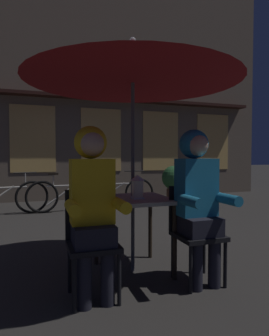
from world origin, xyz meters
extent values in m
plane|color=#2D2B28|center=(0.00, 0.00, 0.00)|extent=(60.00, 60.00, 0.00)
cube|color=#B2AD9E|center=(0.00, 0.00, 0.72)|extent=(0.72, 0.72, 0.04)
cylinder|color=#2D2319|center=(-0.31, -0.31, 0.35)|extent=(0.04, 0.04, 0.70)
cylinder|color=#2D2319|center=(0.31, -0.31, 0.35)|extent=(0.04, 0.04, 0.70)
cylinder|color=#2D2319|center=(-0.31, 0.31, 0.35)|extent=(0.04, 0.04, 0.70)
cylinder|color=#2D2319|center=(0.31, 0.31, 0.35)|extent=(0.04, 0.04, 0.70)
cylinder|color=#4C4C51|center=(0.00, 0.00, 1.12)|extent=(0.04, 0.04, 2.25)
cone|color=maroon|center=(0.00, 0.00, 2.06)|extent=(2.10, 2.10, 0.38)
sphere|color=#4C4C51|center=(0.00, 0.00, 2.28)|extent=(0.06, 0.06, 0.06)
cube|color=white|center=(0.02, -0.08, 0.75)|extent=(0.11, 0.11, 0.02)
cube|color=white|center=(0.02, -0.08, 0.84)|extent=(0.09, 0.09, 0.16)
pyramid|color=white|center=(0.02, -0.08, 0.94)|extent=(0.11, 0.11, 0.06)
cube|color=black|center=(-0.48, -0.44, 0.43)|extent=(0.40, 0.40, 0.04)
cylinder|color=black|center=(-0.31, -0.61, 0.21)|extent=(0.03, 0.03, 0.41)
cylinder|color=black|center=(-0.65, -0.61, 0.21)|extent=(0.03, 0.03, 0.41)
cylinder|color=black|center=(-0.31, -0.27, 0.21)|extent=(0.03, 0.03, 0.41)
cylinder|color=black|center=(-0.65, -0.27, 0.21)|extent=(0.03, 0.03, 0.41)
cube|color=black|center=(-0.48, -0.26, 0.66)|extent=(0.40, 0.03, 0.42)
cube|color=black|center=(0.48, -0.44, 0.43)|extent=(0.40, 0.40, 0.04)
cylinder|color=black|center=(0.65, -0.61, 0.21)|extent=(0.03, 0.03, 0.41)
cylinder|color=black|center=(0.31, -0.61, 0.21)|extent=(0.03, 0.03, 0.41)
cylinder|color=black|center=(0.65, -0.27, 0.21)|extent=(0.03, 0.03, 0.41)
cylinder|color=black|center=(0.31, -0.27, 0.21)|extent=(0.03, 0.03, 0.41)
cube|color=black|center=(0.48, -0.26, 0.66)|extent=(0.40, 0.03, 0.42)
cylinder|color=black|center=(-0.39, -0.57, 0.23)|extent=(0.11, 0.11, 0.45)
cylinder|color=black|center=(-0.57, -0.57, 0.23)|extent=(0.11, 0.11, 0.45)
cube|color=black|center=(-0.48, -0.44, 0.53)|extent=(0.32, 0.36, 0.16)
cube|color=yellow|center=(-0.48, -0.40, 0.87)|extent=(0.34, 0.22, 0.52)
cylinder|color=yellow|center=(-0.30, -0.62, 0.78)|extent=(0.09, 0.30, 0.09)
cylinder|color=yellow|center=(-0.66, -0.62, 0.78)|extent=(0.09, 0.30, 0.09)
sphere|color=tan|center=(-0.48, -0.40, 1.25)|extent=(0.21, 0.21, 0.21)
sphere|color=yellow|center=(-0.48, -0.35, 1.26)|extent=(0.27, 0.27, 0.27)
cylinder|color=black|center=(0.57, -0.57, 0.23)|extent=(0.11, 0.11, 0.45)
cylinder|color=black|center=(0.39, -0.57, 0.23)|extent=(0.11, 0.11, 0.45)
cube|color=black|center=(0.48, -0.44, 0.53)|extent=(0.32, 0.36, 0.16)
cube|color=teal|center=(0.48, -0.40, 0.87)|extent=(0.34, 0.22, 0.52)
cylinder|color=teal|center=(0.66, -0.62, 0.78)|extent=(0.09, 0.30, 0.09)
cylinder|color=teal|center=(0.30, -0.62, 0.78)|extent=(0.09, 0.30, 0.09)
sphere|color=tan|center=(0.48, -0.40, 1.25)|extent=(0.21, 0.21, 0.21)
sphere|color=teal|center=(0.48, -0.35, 1.26)|extent=(0.27, 0.27, 0.27)
cube|color=#6B5B4C|center=(0.77, 5.40, 3.10)|extent=(10.00, 0.60, 6.20)
cube|color=#E0B260|center=(-0.99, 5.09, 1.60)|extent=(1.10, 0.02, 1.70)
cube|color=#E0B260|center=(0.77, 5.09, 1.60)|extent=(1.10, 0.02, 1.70)
cube|color=#E0B260|center=(2.53, 5.09, 1.60)|extent=(1.10, 0.02, 1.70)
cube|color=#E0B260|center=(4.29, 5.09, 1.60)|extent=(1.10, 0.02, 1.70)
cube|color=#331914|center=(0.77, 4.95, 2.70)|extent=(9.00, 0.36, 0.08)
torus|color=black|center=(-1.01, 3.49, 0.33)|extent=(0.66, 0.17, 0.66)
cylinder|color=#ADA89E|center=(-1.51, 3.40, 0.54)|extent=(0.83, 0.18, 0.04)
cylinder|color=#ADA89E|center=(-1.13, 3.47, 0.68)|extent=(0.02, 0.02, 0.28)
cylinder|color=black|center=(-1.13, 3.47, 0.82)|extent=(0.44, 0.10, 0.02)
torus|color=black|center=(0.20, 3.43, 0.33)|extent=(0.66, 0.05, 0.66)
torus|color=black|center=(-0.82, 3.42, 0.33)|extent=(0.66, 0.05, 0.66)
cylinder|color=#ADA89E|center=(-0.31, 3.42, 0.54)|extent=(0.84, 0.04, 0.04)
cylinder|color=#ADA89E|center=(-0.43, 3.42, 0.36)|extent=(0.61, 0.04, 0.44)
cylinder|color=#ADA89E|center=(-0.59, 3.42, 0.66)|extent=(0.02, 0.02, 0.24)
cube|color=black|center=(-0.59, 3.42, 0.79)|extent=(0.20, 0.08, 0.04)
cylinder|color=#ADA89E|center=(0.08, 3.43, 0.68)|extent=(0.02, 0.02, 0.28)
cylinder|color=black|center=(0.08, 3.43, 0.82)|extent=(0.44, 0.03, 0.02)
torus|color=black|center=(1.28, 3.44, 0.33)|extent=(0.66, 0.12, 0.66)
torus|color=black|center=(0.27, 3.55, 0.33)|extent=(0.66, 0.12, 0.66)
cylinder|color=#ADA89E|center=(0.77, 3.49, 0.54)|extent=(0.84, 0.13, 0.04)
cylinder|color=#ADA89E|center=(0.65, 3.51, 0.36)|extent=(0.61, 0.10, 0.44)
cylinder|color=#ADA89E|center=(0.49, 3.52, 0.66)|extent=(0.02, 0.02, 0.24)
cube|color=black|center=(0.49, 3.52, 0.79)|extent=(0.21, 0.10, 0.04)
cylinder|color=#ADA89E|center=(1.16, 3.45, 0.68)|extent=(0.02, 0.02, 0.28)
cylinder|color=black|center=(1.16, 3.45, 0.82)|extent=(0.44, 0.07, 0.02)
cylinder|color=brown|center=(2.34, 3.84, 0.17)|extent=(0.36, 0.36, 0.34)
sphere|color=#285B2D|center=(2.34, 3.84, 0.62)|extent=(0.60, 0.60, 0.60)
camera|label=1|loc=(-0.90, -2.73, 1.15)|focal=31.12mm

